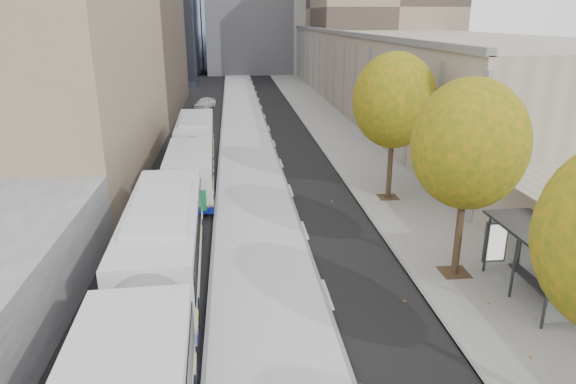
{
  "coord_description": "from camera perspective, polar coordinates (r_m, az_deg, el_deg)",
  "views": [
    {
      "loc": [
        -4.86,
        -4.31,
        9.6
      ],
      "look_at": [
        -2.63,
        16.43,
        2.5
      ],
      "focal_mm": 32.0,
      "sensor_mm": 36.0,
      "label": 1
    }
  ],
  "objects": [
    {
      "name": "bus_shelter",
      "position": [
        19.98,
        26.42,
        -5.05
      ],
      "size": [
        1.9,
        4.4,
        2.53
      ],
      "color": "#383A3F",
      "rests_on": "sidewalk"
    },
    {
      "name": "distant_car",
      "position": [
        58.5,
        -9.22,
        9.73
      ],
      "size": [
        2.57,
        3.95,
        1.25
      ],
      "primitive_type": "imported",
      "rotation": [
        0.0,
        0.0,
        -0.33
      ],
      "color": "silver",
      "rests_on": "ground"
    },
    {
      "name": "bus_platform",
      "position": [
        40.46,
        -4.6,
        5.12
      ],
      "size": [
        4.25,
        150.0,
        0.15
      ],
      "primitive_type": "cube",
      "color": "#B3B3B3",
      "rests_on": "ground"
    },
    {
      "name": "tree_d",
      "position": [
        27.94,
        11.73,
        9.91
      ],
      "size": [
        4.4,
        4.4,
        7.6
      ],
      "color": "#2F2016",
      "rests_on": "sidewalk"
    },
    {
      "name": "bus_near",
      "position": [
        16.41,
        -14.81,
        -10.93
      ],
      "size": [
        3.21,
        18.01,
        2.99
      ],
      "rotation": [
        0.0,
        0.0,
        0.03
      ],
      "color": "silver",
      "rests_on": "ground"
    },
    {
      "name": "bus_far",
      "position": [
        33.55,
        -10.42,
        4.56
      ],
      "size": [
        2.95,
        16.84,
        2.8
      ],
      "rotation": [
        0.0,
        0.0,
        0.03
      ],
      "color": "silver",
      "rests_on": "ground"
    },
    {
      "name": "sidewalk",
      "position": [
        41.44,
        6.58,
        5.34
      ],
      "size": [
        4.75,
        150.0,
        0.08
      ],
      "primitive_type": "cube",
      "color": "gray",
      "rests_on": "ground"
    },
    {
      "name": "building_tan",
      "position": [
        71.5,
        10.74,
        13.99
      ],
      "size": [
        18.0,
        92.0,
        8.0
      ],
      "primitive_type": "cube",
      "color": "gray",
      "rests_on": "ground"
    },
    {
      "name": "tree_c",
      "position": [
        19.75,
        19.48,
        5.0
      ],
      "size": [
        4.2,
        4.2,
        7.28
      ],
      "color": "#2F2016",
      "rests_on": "sidewalk"
    }
  ]
}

